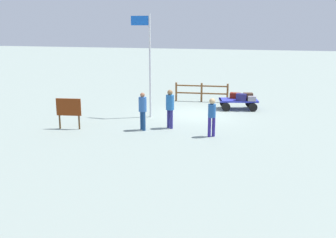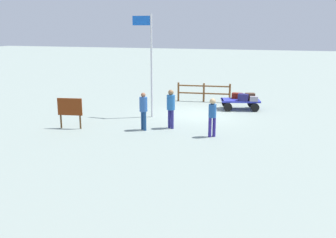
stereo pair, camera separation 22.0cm
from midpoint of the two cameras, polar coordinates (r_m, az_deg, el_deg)
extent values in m
plane|color=gray|center=(21.27, 4.13, 0.74)|extent=(120.00, 120.00, 0.00)
cube|color=#2C33B1|center=(22.68, 9.99, 2.73)|extent=(2.36, 1.62, 0.10)
cube|color=#2C33B1|center=(22.56, 7.40, 2.77)|extent=(0.33, 1.07, 0.10)
cylinder|color=black|center=(22.07, 8.22, 1.74)|extent=(0.49, 0.23, 0.48)
cylinder|color=black|center=(23.22, 7.92, 2.33)|extent=(0.49, 0.23, 0.48)
cylinder|color=black|center=(22.28, 12.08, 1.69)|extent=(0.49, 0.23, 0.48)
cylinder|color=black|center=(23.42, 11.59, 2.28)|extent=(0.49, 0.23, 0.48)
cube|color=#412B20|center=(22.57, 11.38, 3.26)|extent=(0.58, 0.49, 0.40)
cube|color=maroon|center=(22.93, 9.53, 3.40)|extent=(0.60, 0.39, 0.32)
cube|color=navy|center=(22.29, 10.41, 3.17)|extent=(0.59, 0.43, 0.39)
cube|color=gray|center=(22.31, 11.91, 2.95)|extent=(0.48, 0.36, 0.27)
cylinder|color=navy|center=(16.93, 6.32, -1.13)|extent=(0.14, 0.14, 0.87)
cylinder|color=navy|center=(16.84, 5.71, -1.20)|extent=(0.14, 0.14, 0.87)
cylinder|color=#21549A|center=(16.72, 6.08, 1.22)|extent=(0.46, 0.46, 0.57)
sphere|color=tan|center=(16.63, 6.11, 2.61)|extent=(0.26, 0.26, 0.26)
cylinder|color=navy|center=(18.10, 0.16, -0.05)|extent=(0.14, 0.14, 0.89)
cylinder|color=navy|center=(18.25, -0.27, 0.06)|extent=(0.14, 0.14, 0.89)
cylinder|color=#2363AA|center=(18.01, -0.06, 2.45)|extent=(0.52, 0.52, 0.69)
sphere|color=olive|center=(17.92, -0.06, 3.92)|extent=(0.25, 0.25, 0.25)
cylinder|color=navy|center=(17.80, -3.89, -0.33)|extent=(0.14, 0.14, 0.88)
cylinder|color=navy|center=(17.96, -4.23, -0.20)|extent=(0.14, 0.14, 0.88)
cylinder|color=#2C5AA2|center=(17.71, -4.10, 2.16)|extent=(0.51, 0.51, 0.66)
sphere|color=#966042|center=(17.63, -4.12, 3.54)|extent=(0.21, 0.21, 0.21)
cylinder|color=silver|center=(20.13, -2.97, 7.64)|extent=(0.10, 0.10, 5.28)
cube|color=blue|center=(20.20, -4.50, 14.19)|extent=(0.95, 0.06, 0.47)
cylinder|color=#4C3319|center=(18.52, -13.21, -0.50)|extent=(0.08, 0.08, 0.64)
cylinder|color=#4C3319|center=(18.86, -15.89, -0.42)|extent=(0.08, 0.08, 0.64)
cube|color=maroon|center=(18.53, -14.70, 1.70)|extent=(1.16, 0.25, 0.80)
cylinder|color=brown|center=(24.60, 8.46, 3.77)|extent=(0.12, 0.12, 1.18)
cylinder|color=brown|center=(24.69, 4.68, 3.91)|extent=(0.12, 0.12, 1.18)
cylinder|color=brown|center=(24.90, 0.95, 4.03)|extent=(0.12, 0.12, 1.18)
cube|color=brown|center=(24.63, 4.70, 4.85)|extent=(3.24, 0.40, 0.08)
cube|color=brown|center=(24.70, 4.68, 3.77)|extent=(3.24, 0.40, 0.08)
camera|label=1|loc=(0.11, -90.41, -0.10)|focal=41.60mm
camera|label=2|loc=(0.11, 89.59, 0.10)|focal=41.60mm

